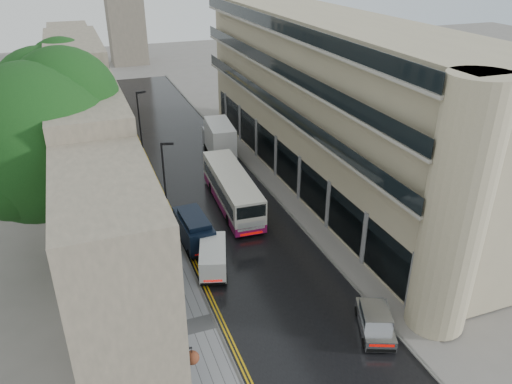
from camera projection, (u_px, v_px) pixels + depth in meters
road at (211, 189)px, 43.57m from camera, size 9.00×85.00×0.02m
left_sidewalk at (144, 199)px, 41.71m from camera, size 2.70×85.00×0.12m
right_sidewalk at (268, 179)px, 45.24m from camera, size 1.80×85.00×0.12m
old_shop_row at (86, 127)px, 40.02m from camera, size 4.50×56.00×12.00m
modern_block at (329, 104)px, 42.42m from camera, size 8.00×40.00×14.00m
tree_near at (42, 169)px, 30.26m from camera, size 10.56×10.56×13.89m
tree_far at (49, 117)px, 41.56m from camera, size 9.24×9.24×12.46m
cream_bus at (228, 209)px, 37.25m from camera, size 2.95×10.66×2.88m
white_lorry at (212, 147)px, 47.20m from camera, size 2.93×7.51×3.85m
silver_hatchback at (366, 337)px, 26.16m from camera, size 2.90×4.05×1.39m
white_van at (200, 271)px, 31.14m from camera, size 2.73×4.23×1.77m
navy_van at (189, 242)px, 33.57m from camera, size 2.02×4.68×2.35m
pedestrian at (148, 202)px, 38.93m from camera, size 0.85×0.72×1.99m
lamp_post_near at (166, 195)px, 33.95m from camera, size 0.86×0.42×7.51m
lamp_post_far at (141, 134)px, 44.45m from camera, size 0.88×0.36×7.65m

